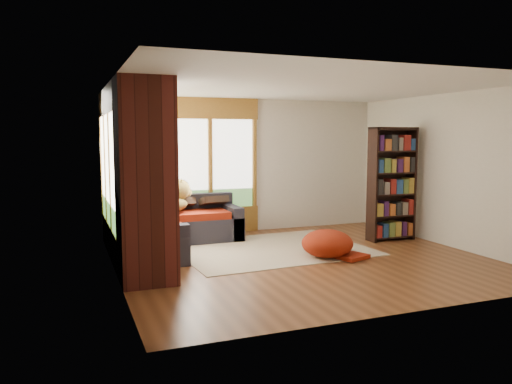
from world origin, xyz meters
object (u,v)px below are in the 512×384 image
object	(u,v)px
area_rug	(271,249)
pouf	(327,243)
brick_chimney	(146,182)
dog_tan	(167,199)
sectional_sofa	(155,229)
bookshelf	(392,184)
dog_brindle	(141,206)

from	to	relation	value
area_rug	pouf	world-z (taller)	pouf
brick_chimney	pouf	world-z (taller)	brick_chimney
pouf	dog_tan	world-z (taller)	dog_tan
sectional_sofa	area_rug	world-z (taller)	sectional_sofa
area_rug	pouf	distance (m)	1.05
area_rug	brick_chimney	bearing A→B (deg)	-152.23
bookshelf	pouf	bearing A→B (deg)	-156.46
sectional_sofa	pouf	xyz separation A→B (m)	(2.37, -1.71, -0.08)
sectional_sofa	dog_tan	xyz separation A→B (m)	(0.24, 0.11, 0.49)
area_rug	pouf	bearing A→B (deg)	-54.11
area_rug	pouf	xyz separation A→B (m)	(0.60, -0.83, 0.22)
area_rug	dog_brindle	size ratio (longest dim) A/B	3.22
bookshelf	dog_brindle	world-z (taller)	bookshelf
bookshelf	pouf	world-z (taller)	bookshelf
area_rug	sectional_sofa	bearing A→B (deg)	153.49
bookshelf	dog_tan	xyz separation A→B (m)	(-3.85, 1.07, -0.22)
sectional_sofa	dog_brindle	bearing A→B (deg)	-126.85
brick_chimney	area_rug	distance (m)	2.82
area_rug	bookshelf	bearing A→B (deg)	-1.91
sectional_sofa	pouf	size ratio (longest dim) A/B	2.75
brick_chimney	bookshelf	size ratio (longest dim) A/B	1.28
dog_tan	pouf	bearing A→B (deg)	-54.84
area_rug	dog_brindle	bearing A→B (deg)	166.53
brick_chimney	pouf	xyz separation A→B (m)	(2.81, 0.34, -1.07)
brick_chimney	sectional_sofa	distance (m)	2.32
brick_chimney	dog_brindle	bearing A→B (deg)	84.30
sectional_sofa	area_rug	bearing A→B (deg)	-27.67
brick_chimney	dog_tan	distance (m)	2.32
pouf	dog_tan	bearing A→B (deg)	139.47
brick_chimney	bookshelf	xyz separation A→B (m)	(4.54, 1.09, -0.28)
brick_chimney	area_rug	world-z (taller)	brick_chimney
area_rug	dog_tan	size ratio (longest dim) A/B	2.99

